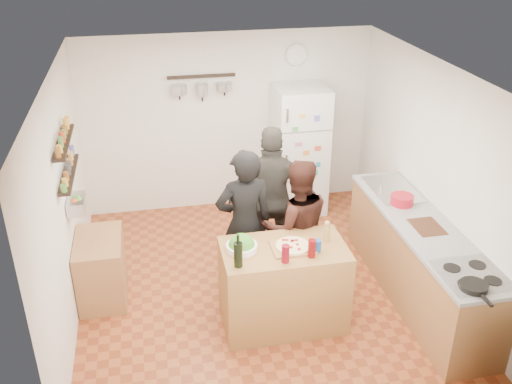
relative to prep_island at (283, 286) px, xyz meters
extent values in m
plane|color=brown|center=(-0.13, 0.70, -0.46)|extent=(4.20, 4.20, 0.00)
plane|color=white|center=(-0.13, 0.70, 2.04)|extent=(4.20, 4.20, 0.00)
plane|color=silver|center=(-0.13, 2.80, 0.79)|extent=(4.00, 0.00, 4.00)
plane|color=silver|center=(-2.13, 0.70, 0.79)|extent=(0.00, 4.20, 4.20)
plane|color=silver|center=(1.87, 0.70, 0.79)|extent=(0.00, 4.20, 4.20)
cube|color=olive|center=(0.00, 0.00, 0.00)|extent=(1.25, 0.72, 0.91)
cube|color=olive|center=(0.08, -0.02, 0.47)|extent=(0.42, 0.34, 0.02)
cylinder|color=#D6BB8D|center=(0.08, -0.02, 0.48)|extent=(0.34, 0.34, 0.02)
cylinder|color=white|center=(-0.42, 0.05, 0.49)|extent=(0.31, 0.31, 0.06)
cylinder|color=black|center=(-0.50, -0.22, 0.58)|extent=(0.08, 0.08, 0.25)
cylinder|color=#5E0812|center=(-0.05, -0.24, 0.55)|extent=(0.08, 0.08, 0.18)
cylinder|color=#570708|center=(0.22, -0.20, 0.55)|extent=(0.08, 0.08, 0.18)
cylinder|color=#9D7F42|center=(0.45, 0.05, 0.55)|extent=(0.06, 0.06, 0.18)
cylinder|color=navy|center=(0.30, -0.12, 0.52)|extent=(0.08, 0.08, 0.13)
imported|color=black|center=(-0.29, 0.63, 0.41)|extent=(0.66, 0.46, 1.73)
imported|color=black|center=(0.28, 0.55, 0.34)|extent=(0.79, 0.63, 1.60)
imported|color=#2F2D2A|center=(0.13, 1.10, 0.43)|extent=(1.11, 0.65, 1.77)
cube|color=#9E7042|center=(1.57, 0.15, -0.01)|extent=(0.63, 2.63, 0.90)
cube|color=white|center=(1.57, -0.80, 0.46)|extent=(0.60, 0.62, 0.02)
cylinder|color=black|center=(1.47, -0.99, 0.49)|extent=(0.25, 0.25, 0.05)
cube|color=silver|center=(1.57, 1.00, 0.46)|extent=(0.50, 0.80, 0.03)
cube|color=brown|center=(1.57, 0.10, 0.46)|extent=(0.30, 0.40, 0.02)
cylinder|color=#AE1326|center=(1.52, 0.63, 0.52)|extent=(0.26, 0.26, 0.11)
cube|color=white|center=(0.82, 2.45, 0.45)|extent=(0.70, 0.68, 1.80)
cylinder|color=silver|center=(0.82, 2.78, 1.69)|extent=(0.30, 0.03, 0.30)
cube|color=black|center=(-2.06, 0.90, 1.04)|extent=(0.12, 1.00, 0.02)
cube|color=black|center=(-2.06, 0.90, 1.40)|extent=(0.12, 1.00, 0.02)
cube|color=silver|center=(-2.03, 0.90, 0.69)|extent=(0.18, 0.35, 0.14)
cube|color=#A96E47|center=(-1.87, 0.83, -0.09)|extent=(0.50, 0.80, 0.73)
cube|color=black|center=(-0.48, 2.70, 1.49)|extent=(0.90, 0.04, 0.04)
camera|label=1|loc=(-1.22, -4.65, 3.48)|focal=40.00mm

